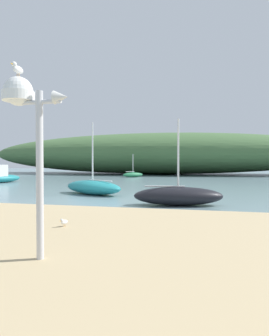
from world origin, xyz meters
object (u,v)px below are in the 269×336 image
object	(u,v)px
seagull_on_radar	(17,69)
motorboat_off_point	(1,176)
sailboat_far_right	(178,196)
sailboat_near_shore	(93,187)
seagull_by_mast	(64,222)
mast_structure	(25,108)
sailboat_far_left	(133,175)

from	to	relation	value
seagull_on_radar	motorboat_off_point	world-z (taller)	seagull_on_radar
seagull_on_radar	sailboat_far_right	world-z (taller)	sailboat_far_right
sailboat_near_shore	seagull_by_mast	distance (m)	9.39
seagull_on_radar	sailboat_near_shore	size ratio (longest dim) A/B	0.07
mast_structure	sailboat_far_left	world-z (taller)	mast_structure
seagull_on_radar	sailboat_far_right	size ratio (longest dim) A/B	0.08
motorboat_off_point	sailboat_far_right	world-z (taller)	sailboat_far_right
sailboat_far_left	seagull_by_mast	bearing A→B (deg)	-79.49
sailboat_near_shore	seagull_on_radar	bearing A→B (deg)	-74.55
mast_structure	motorboat_off_point	distance (m)	23.36
motorboat_off_point	seagull_on_radar	bearing A→B (deg)	-52.20
motorboat_off_point	seagull_by_mast	world-z (taller)	motorboat_off_point
seagull_on_radar	sailboat_far_right	distance (m)	8.94
seagull_on_radar	sailboat_far_left	world-z (taller)	seagull_on_radar
sailboat_far_left	sailboat_near_shore	xyz separation A→B (m)	(2.35, -18.62, 0.10)
seagull_on_radar	motorboat_off_point	distance (m)	23.37
sailboat_near_shore	motorboat_off_point	bearing A→B (deg)	147.96
seagull_on_radar	seagull_by_mast	world-z (taller)	seagull_on_radar
sailboat_near_shore	seagull_by_mast	size ratio (longest dim) A/B	15.41
motorboat_off_point	sailboat_near_shore	xyz separation A→B (m)	(11.07, -6.93, -0.15)
mast_structure	seagull_on_radar	world-z (taller)	seagull_on_radar
sailboat_far_right	seagull_by_mast	world-z (taller)	sailboat_far_right
seagull_on_radar	seagull_by_mast	xyz separation A→B (m)	(-0.39, 2.43, -3.03)
sailboat_far_right	mast_structure	bearing A→B (deg)	-101.82
sailboat_far_left	sailboat_far_right	bearing A→B (deg)	-71.37
motorboat_off_point	sailboat_far_left	world-z (taller)	sailboat_far_left
motorboat_off_point	sailboat_far_left	size ratio (longest dim) A/B	1.40
mast_structure	motorboat_off_point	world-z (taller)	mast_structure
mast_structure	seagull_by_mast	bearing A→B (deg)	101.95
motorboat_off_point	sailboat_far_right	bearing A→B (deg)	-32.17
mast_structure	motorboat_off_point	xyz separation A→B (m)	(-14.34, 18.32, -2.15)
mast_structure	seagull_by_mast	xyz separation A→B (m)	(-0.51, 2.41, -2.37)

